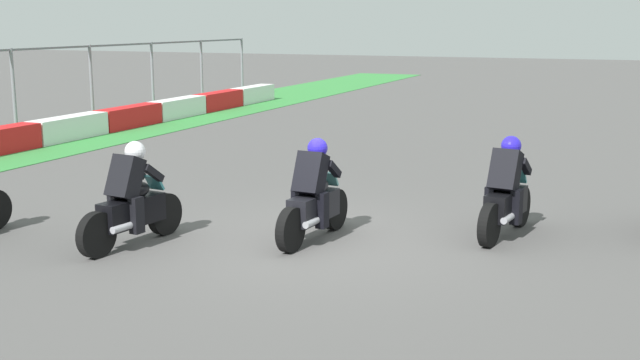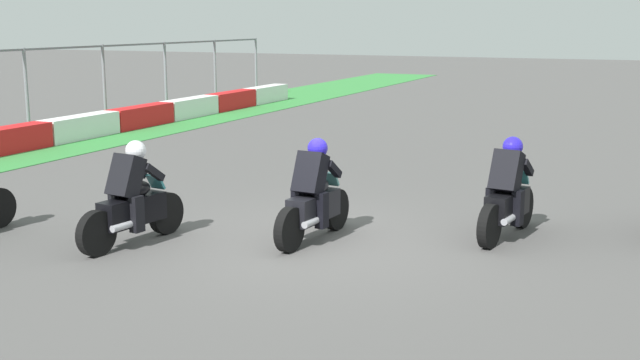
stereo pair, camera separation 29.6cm
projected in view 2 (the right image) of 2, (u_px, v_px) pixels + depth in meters
ground_plane at (318, 241)px, 11.87m from camera, size 120.00×120.00×0.00m
rider_lane_b at (508, 197)px, 11.95m from camera, size 2.04×0.60×1.51m
rider_lane_c at (314, 199)px, 11.80m from camera, size 2.04×0.55×1.51m
rider_lane_d at (132, 202)px, 11.58m from camera, size 2.04×0.59×1.51m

